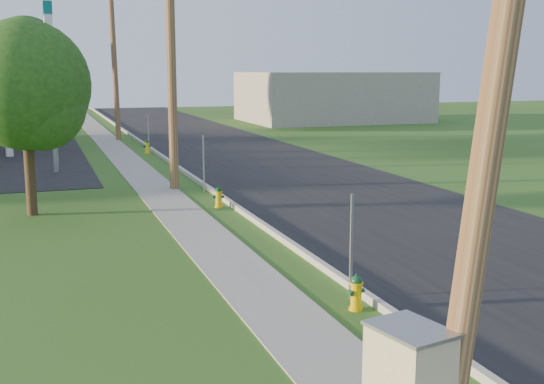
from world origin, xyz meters
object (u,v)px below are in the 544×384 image
object	(u,v)px
tree_lot	(28,58)
hydrant_near	(356,292)
utility_pole_mid	(171,48)
hydrant_far	(147,146)
utility_pole_near	(507,13)
utility_pole_far	(114,60)
hydrant_mid	(219,197)
tree_verge	(28,90)
price_pylon	(49,39)

from	to	relation	value
tree_lot	hydrant_near	xyz separation A→B (m)	(5.54, -37.87, -4.63)
utility_pole_mid	hydrant_near	bearing A→B (deg)	-87.12
tree_lot	hydrant_far	size ratio (longest dim) A/B	10.49
utility_pole_near	utility_pole_far	distance (m)	36.00
hydrant_near	hydrant_mid	xyz separation A→B (m)	(-0.01, 9.69, 0.00)
utility_pole_near	tree_verge	size ratio (longest dim) A/B	1.67
hydrant_near	hydrant_mid	world-z (taller)	hydrant_mid
price_pylon	utility_pole_near	bearing A→B (deg)	-80.58
utility_pole_far	tree_lot	bearing A→B (deg)	126.98
tree_lot	hydrant_near	distance (m)	38.55
utility_pole_near	tree_verge	xyz separation A→B (m)	(-4.72, 14.96, -1.15)
utility_pole_near	hydrant_mid	world-z (taller)	utility_pole_near
tree_lot	hydrant_far	xyz separation A→B (m)	(5.56, -13.63, -4.60)
tree_lot	hydrant_mid	xyz separation A→B (m)	(5.53, -28.18, -4.63)
price_pylon	tree_verge	size ratio (longest dim) A/B	1.21
price_pylon	tree_lot	bearing A→B (deg)	92.93
utility_pole_far	price_pylon	xyz separation A→B (m)	(-3.90, -12.50, 0.63)
hydrant_far	hydrant_near	bearing A→B (deg)	-90.04
utility_pole_mid	tree_verge	distance (m)	5.77
utility_pole_far	hydrant_mid	size ratio (longest dim) A/B	14.10
utility_pole_mid	hydrant_near	xyz separation A→B (m)	(0.67, -13.40, -4.63)
hydrant_mid	hydrant_far	distance (m)	14.55
tree_lot	utility_pole_mid	bearing A→B (deg)	-78.74
utility_pole_near	tree_verge	world-z (taller)	utility_pole_near
utility_pole_far	hydrant_far	world-z (taller)	utility_pole_far
tree_verge	hydrant_near	world-z (taller)	tree_verge
tree_verge	hydrant_near	bearing A→B (deg)	-62.49
utility_pole_far	price_pylon	size ratio (longest dim) A/B	1.39
hydrant_near	utility_pole_near	bearing A→B (deg)	-98.34
hydrant_near	hydrant_far	size ratio (longest dim) A/B	0.91
utility_pole_mid	hydrant_mid	distance (m)	5.97
utility_pole_near	hydrant_far	xyz separation A→B (m)	(0.69, 28.84, -4.44)
hydrant_near	hydrant_far	world-z (taller)	hydrant_far
utility_pole_far	hydrant_near	distance (m)	31.73
utility_pole_mid	hydrant_mid	bearing A→B (deg)	-79.84
price_pylon	hydrant_far	distance (m)	8.68
utility_pole_mid	hydrant_far	xyz separation A→B (m)	(0.69, 10.84, -4.59)
tree_verge	hydrant_far	xyz separation A→B (m)	(5.41, 13.88, -3.29)
hydrant_near	hydrant_far	bearing A→B (deg)	89.96
utility_pole_far	hydrant_mid	distance (m)	22.18
utility_pole_mid	utility_pole_far	xyz separation A→B (m)	(0.00, 18.00, -0.15)
price_pylon	tree_verge	xyz separation A→B (m)	(-0.82, -8.54, -1.78)
utility_pole_near	tree_lot	world-z (taller)	utility_pole_near
utility_pole_far	tree_verge	xyz separation A→B (m)	(-4.72, -21.04, -1.15)
price_pylon	hydrant_mid	world-z (taller)	price_pylon
utility_pole_mid	hydrant_near	size ratio (longest dim) A/B	14.69
utility_pole_far	hydrant_mid	bearing A→B (deg)	-88.25
hydrant_near	utility_pole_far	bearing A→B (deg)	91.23
utility_pole_far	hydrant_mid	xyz separation A→B (m)	(0.67, -21.71, -4.47)
hydrant_near	hydrant_mid	size ratio (longest dim) A/B	0.99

